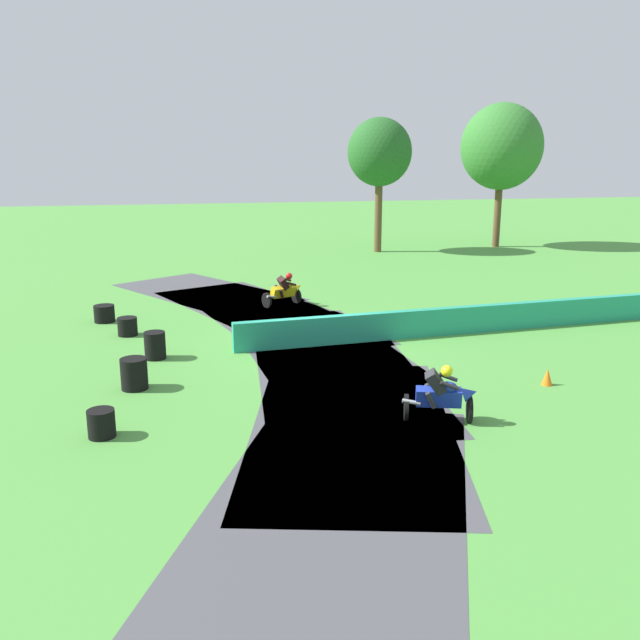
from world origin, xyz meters
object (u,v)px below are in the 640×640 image
object	(u,v)px
tire_stack_mid_a	(134,374)
motorcycle_lead_blue	(442,394)
tire_stack_near	(101,423)
traffic_cone	(547,377)
tire_stack_mid_b	(155,345)
tire_stack_far	(127,326)
motorcycle_chase_yellow	(285,290)
tire_stack_extra_a	(104,314)

from	to	relation	value
tire_stack_mid_a	motorcycle_lead_blue	bearing A→B (deg)	-28.17
tire_stack_near	traffic_cone	size ratio (longest dim) A/B	1.36
tire_stack_mid_b	traffic_cone	bearing A→B (deg)	-23.91
tire_stack_near	traffic_cone	xyz separation A→B (m)	(10.93, 1.03, -0.08)
tire_stack_far	tire_stack_mid_a	bearing A→B (deg)	-84.48
tire_stack_mid_a	motorcycle_chase_yellow	bearing A→B (deg)	58.78
tire_stack_mid_a	traffic_cone	world-z (taller)	tire_stack_mid_a
motorcycle_lead_blue	tire_stack_extra_a	bearing A→B (deg)	126.84
motorcycle_lead_blue	traffic_cone	world-z (taller)	motorcycle_lead_blue
traffic_cone	tire_stack_extra_a	bearing A→B (deg)	142.01
tire_stack_extra_a	tire_stack_near	bearing A→B (deg)	-84.85
tire_stack_near	tire_stack_far	distance (m)	8.26
tire_stack_mid_a	tire_stack_mid_b	distance (m)	2.57
motorcycle_chase_yellow	tire_stack_near	size ratio (longest dim) A/B	2.90
tire_stack_mid_b	tire_stack_far	distance (m)	2.97
tire_stack_extra_a	motorcycle_chase_yellow	bearing A→B (deg)	10.68
tire_stack_extra_a	traffic_cone	bearing A→B (deg)	-37.99
motorcycle_chase_yellow	tire_stack_extra_a	xyz separation A→B (m)	(-6.67, -1.26, -0.33)
tire_stack_mid_a	tire_stack_far	bearing A→B (deg)	95.52
motorcycle_chase_yellow	tire_stack_mid_b	size ratio (longest dim) A/B	2.17
motorcycle_lead_blue	tire_stack_near	bearing A→B (deg)	174.34
motorcycle_lead_blue	tire_stack_mid_a	bearing A→B (deg)	151.83
tire_stack_far	traffic_cone	world-z (taller)	tire_stack_far
motorcycle_lead_blue	tire_stack_extra_a	size ratio (longest dim) A/B	2.36
tire_stack_mid_b	traffic_cone	distance (m)	10.92
tire_stack_far	tire_stack_extra_a	distance (m)	2.23
motorcycle_lead_blue	traffic_cone	size ratio (longest dim) A/B	3.85
tire_stack_near	tire_stack_far	bearing A→B (deg)	90.03
tire_stack_near	tire_stack_mid_b	world-z (taller)	tire_stack_mid_b
tire_stack_mid_a	tire_stack_extra_a	distance (m)	7.51
motorcycle_lead_blue	motorcycle_chase_yellow	xyz separation A→B (m)	(-1.59, 12.28, -0.02)
traffic_cone	tire_stack_mid_b	bearing A→B (deg)	156.09
tire_stack_near	tire_stack_far	xyz separation A→B (m)	(-0.00, 8.26, 0.00)
motorcycle_lead_blue	tire_stack_near	xyz separation A→B (m)	(-7.33, 0.73, -0.35)
tire_stack_mid_a	traffic_cone	xyz separation A→B (m)	(10.42, -1.90, -0.18)
motorcycle_lead_blue	tire_stack_extra_a	world-z (taller)	motorcycle_lead_blue
tire_stack_far	traffic_cone	distance (m)	13.11
tire_stack_near	tire_stack_extra_a	xyz separation A→B (m)	(-0.93, 10.29, 0.00)
tire_stack_extra_a	traffic_cone	xyz separation A→B (m)	(11.86, -9.26, -0.08)
tire_stack_mid_a	tire_stack_far	size ratio (longest dim) A/B	1.26
tire_stack_near	traffic_cone	world-z (taller)	tire_stack_near
tire_stack_near	tire_stack_extra_a	size ratio (longest dim) A/B	0.84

